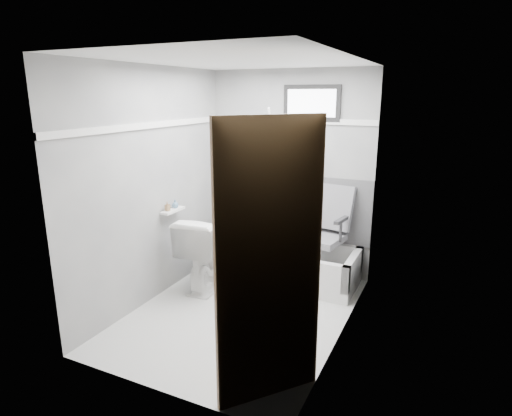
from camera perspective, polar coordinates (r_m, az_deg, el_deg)
The scene contains 19 objects.
floor at distance 4.41m, azimuth -2.00°, elevation -13.73°, with size 2.60×2.60×0.00m, color silver.
ceiling at distance 3.88m, azimuth -2.33°, elevation 19.11°, with size 2.60×2.60×0.00m, color silver.
wall_back at distance 5.14m, azimuth 4.53°, elevation 4.63°, with size 2.00×0.02×2.40m, color slate.
wall_front at distance 2.93m, azimuth -13.92°, elevation -3.76°, with size 2.00×0.02×2.40m, color slate.
wall_left at distance 4.52m, azimuth -13.51°, elevation 2.81°, with size 0.02×2.60×2.40m, color slate.
wall_right at distance 3.64m, azimuth 11.97°, elevation 0.02°, with size 0.02×2.60×2.40m, color slate.
bathtub at distance 5.03m, azimuth 4.74°, elevation -7.40°, with size 1.50×0.70×0.42m, color silver, non-canonical shape.
office_chair at distance 4.84m, azimuth 8.40°, elevation -3.17°, with size 0.58×0.58×1.01m, color #5E5D61, non-canonical shape.
toilet at distance 4.84m, azimuth -6.43°, elevation -5.79°, with size 0.47×0.84×0.82m, color white.
door at distance 2.56m, azimuth 4.36°, elevation -11.01°, with size 0.78×0.78×2.00m, color brown, non-canonical shape.
window at distance 4.97m, azimuth 7.44°, elevation 13.70°, with size 0.66×0.04×0.40m, color black, non-canonical shape.
backerboard at distance 5.14m, azimuth 7.01°, elevation -0.01°, with size 1.50×0.02×0.78m, color #4C4C4F.
trim_back at distance 5.06m, azimuth 4.63°, elevation 11.53°, with size 2.00×0.02×0.06m, color white.
trim_left at distance 4.43m, azimuth -13.86°, elevation 10.67°, with size 0.02×2.60×0.06m, color white.
pole at distance 4.97m, azimuth 2.99°, elevation 2.53°, with size 0.02×0.02×1.95m, color white.
shelf at distance 4.71m, azimuth -11.01°, elevation -0.32°, with size 0.10×0.32×0.03m, color white.
soap_bottle_a at distance 4.64m, azimuth -11.73°, elevation 0.24°, with size 0.04×0.04×0.10m, color olive.
soap_bottle_b at distance 4.75m, azimuth -10.72°, elevation 0.56°, with size 0.07×0.07×0.09m, color slate.
faucet at distance 5.34m, azimuth 2.27°, elevation -2.12°, with size 0.26×0.10×0.16m, color silver, non-canonical shape.
Camera 1 is at (1.79, -3.44, 2.12)m, focal length 30.00 mm.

